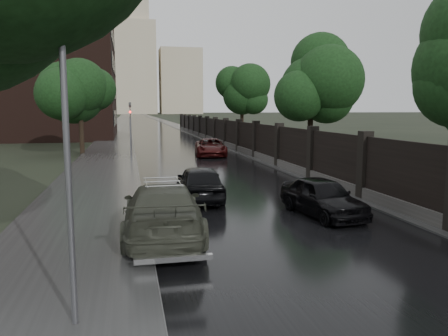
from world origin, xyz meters
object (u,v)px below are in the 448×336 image
lamp_post (68,168)px  hatchback_left (200,183)px  tree_right_c (242,96)px  car_right_far (211,147)px  traffic_light (130,126)px  tree_right_b (311,88)px  volga_sedan (163,210)px  car_right_near (323,197)px  tree_left_far (80,87)px

lamp_post → hatchback_left: size_ratio=1.23×
tree_right_c → car_right_far: 15.00m
lamp_post → traffic_light: 23.52m
tree_right_c → hatchback_left: tree_right_c is taller
tree_right_b → volga_sedan: tree_right_b is taller
tree_right_c → hatchback_left: bearing=-107.9°
lamp_post → volga_sedan: lamp_post is taller
tree_right_b → car_right_near: bearing=-111.8°
tree_left_far → traffic_light: bearing=-53.5°
car_right_far → hatchback_left: bearing=-95.9°
traffic_light → car_right_far: (5.90, 1.90, -1.73)m
tree_right_c → hatchback_left: (-9.30, -28.86, -4.24)m
tree_right_c → tree_right_b: bearing=-90.0°
volga_sedan → car_right_near: 5.56m
lamp_post → hatchback_left: bearing=69.5°
hatchback_left → car_right_far: hatchback_left is taller
traffic_light → hatchback_left: (2.50, -13.85, -1.69)m
traffic_light → car_right_near: size_ratio=1.05×
tree_right_b → hatchback_left: bearing=-130.6°
lamp_post → volga_sedan: bearing=70.1°
hatchback_left → tree_left_far: bearing=-68.7°
tree_right_c → traffic_light: 19.26m
tree_right_c → car_right_near: size_ratio=1.84×
tree_right_b → car_right_far: tree_right_b is taller
tree_right_c → lamp_post: (-12.90, -38.50, -2.28)m
traffic_light → car_right_near: bearing=-70.5°
car_right_near → car_right_far: car_right_far is taller
tree_right_c → car_right_near: bearing=-100.0°
tree_right_c → lamp_post: size_ratio=1.37×
tree_left_far → traffic_light: size_ratio=1.85×
lamp_post → traffic_light: (1.10, 23.49, -0.27)m
lamp_post → hatchback_left: 10.48m
traffic_light → hatchback_left: 14.18m
lamp_post → tree_right_c: bearing=71.5°
traffic_light → car_right_far: bearing=17.8°
tree_left_far → tree_right_b: bearing=-27.3°
tree_right_b → car_right_near: size_ratio=1.84×
lamp_post → car_right_far: 26.41m
car_right_near → tree_left_far: bearing=106.5°
tree_right_c → car_right_far: size_ratio=1.46×
tree_left_far → hatchback_left: (6.20, -18.86, -4.54)m
hatchback_left → car_right_far: size_ratio=0.86×
tree_right_b → volga_sedan: (-11.10, -15.53, -4.19)m
tree_right_c → car_right_near: tree_right_c is taller
tree_left_far → traffic_light: tree_left_far is taller
lamp_post → tree_right_b: bearing=57.8°
tree_right_c → volga_sedan: bearing=-108.3°
lamp_post → car_right_near: lamp_post is taller
volga_sedan → car_right_far: size_ratio=1.10×
volga_sedan → hatchback_left: size_ratio=1.27×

